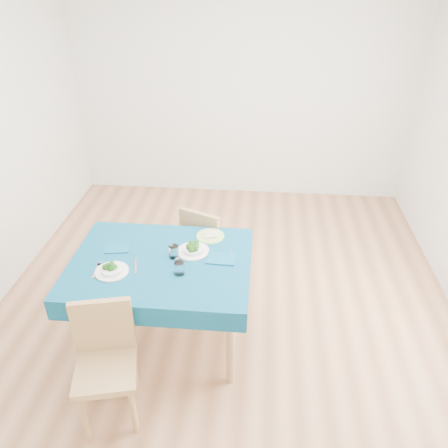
# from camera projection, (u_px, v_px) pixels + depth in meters

# --- Properties ---
(room_shell) EXTENTS (4.02, 4.52, 2.73)m
(room_shell) POSITION_uv_depth(u_px,v_px,m) (224.00, 165.00, 3.15)
(room_shell) COLOR brown
(room_shell) RESTS_ON ground
(table) EXTENTS (1.30, 0.99, 0.76)m
(table) POSITION_uv_depth(u_px,v_px,m) (164.00, 301.00, 3.35)
(table) COLOR navy
(table) RESTS_ON ground
(chair_near) EXTENTS (0.47, 0.49, 0.95)m
(chair_near) POSITION_uv_depth(u_px,v_px,m) (105.00, 365.00, 2.70)
(chair_near) COLOR #9D784A
(chair_near) RESTS_ON ground
(chair_far) EXTENTS (0.50, 0.52, 0.93)m
(chair_far) POSITION_uv_depth(u_px,v_px,m) (210.00, 242.00, 3.89)
(chair_far) COLOR #9D784A
(chair_far) RESTS_ON ground
(bowl_near) EXTENTS (0.23, 0.23, 0.07)m
(bowl_near) POSITION_uv_depth(u_px,v_px,m) (111.00, 268.00, 3.02)
(bowl_near) COLOR white
(bowl_near) RESTS_ON table
(bowl_far) EXTENTS (0.24, 0.24, 0.07)m
(bowl_far) POSITION_uv_depth(u_px,v_px,m) (193.00, 248.00, 3.23)
(bowl_far) COLOR white
(bowl_far) RESTS_ON table
(fork_near) EXTENTS (0.03, 0.17, 0.00)m
(fork_near) POSITION_uv_depth(u_px,v_px,m) (96.00, 271.00, 3.05)
(fork_near) COLOR silver
(fork_near) RESTS_ON table
(knife_near) EXTENTS (0.07, 0.19, 0.00)m
(knife_near) POSITION_uv_depth(u_px,v_px,m) (136.00, 266.00, 3.10)
(knife_near) COLOR silver
(knife_near) RESTS_ON table
(fork_far) EXTENTS (0.04, 0.17, 0.00)m
(fork_far) POSITION_uv_depth(u_px,v_px,m) (177.00, 254.00, 3.22)
(fork_far) COLOR silver
(fork_far) RESTS_ON table
(knife_far) EXTENTS (0.03, 0.19, 0.00)m
(knife_far) POSITION_uv_depth(u_px,v_px,m) (232.00, 259.00, 3.17)
(knife_far) COLOR silver
(knife_far) RESTS_ON table
(napkin_near) EXTENTS (0.20, 0.15, 0.01)m
(napkin_near) POSITION_uv_depth(u_px,v_px,m) (117.00, 248.00, 3.28)
(napkin_near) COLOR navy
(napkin_near) RESTS_ON table
(napkin_far) EXTENTS (0.21, 0.15, 0.01)m
(napkin_far) POSITION_uv_depth(u_px,v_px,m) (221.00, 259.00, 3.16)
(napkin_far) COLOR navy
(napkin_far) RESTS_ON table
(tumbler_center) EXTENTS (0.07, 0.07, 0.09)m
(tumbler_center) POSITION_uv_depth(u_px,v_px,m) (174.00, 252.00, 3.17)
(tumbler_center) COLOR white
(tumbler_center) RESTS_ON table
(tumbler_side) EXTENTS (0.07, 0.07, 0.09)m
(tumbler_side) POSITION_uv_depth(u_px,v_px,m) (179.00, 268.00, 3.00)
(tumbler_side) COLOR white
(tumbler_side) RESTS_ON table
(side_plate) EXTENTS (0.22, 0.22, 0.01)m
(side_plate) POSITION_uv_depth(u_px,v_px,m) (210.00, 236.00, 3.42)
(side_plate) COLOR #9FCF65
(side_plate) RESTS_ON table
(bread_slice) EXTENTS (0.11, 0.11, 0.01)m
(bread_slice) POSITION_uv_depth(u_px,v_px,m) (210.00, 235.00, 3.42)
(bread_slice) COLOR beige
(bread_slice) RESTS_ON side_plate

